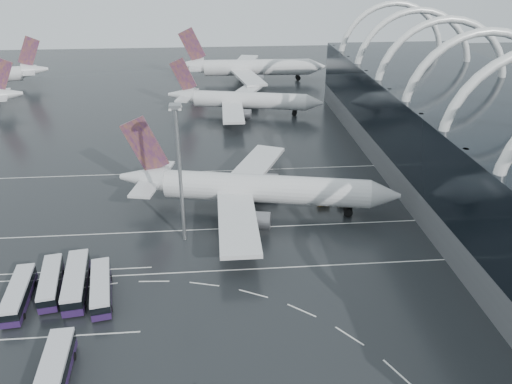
{
  "coord_description": "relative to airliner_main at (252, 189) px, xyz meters",
  "views": [
    {
      "loc": [
        1.8,
        -72.14,
        49.24
      ],
      "look_at": [
        9.08,
        13.42,
        7.0
      ],
      "focal_mm": 35.0,
      "sensor_mm": 36.0,
      "label": 1
    }
  ],
  "objects": [
    {
      "name": "bus_row_near_b",
      "position": [
        -33.85,
        -24.5,
        -3.23
      ],
      "size": [
        4.79,
        12.57,
        3.02
      ],
      "rotation": [
        0.0,
        0.0,
        1.74
      ],
      "color": "#251543",
      "rests_on": "ground"
    },
    {
      "name": "gse_cart_belly_d",
      "position": [
        19.31,
        -0.08,
        -4.3
      ],
      "size": [
        2.18,
        1.29,
        1.19
      ],
      "primitive_type": "cube",
      "color": "slate",
      "rests_on": "ground"
    },
    {
      "name": "bus_bay_line_south",
      "position": [
        -32.75,
        -35.27,
        -4.89
      ],
      "size": [
        28.0,
        0.25,
        0.01
      ],
      "primitive_type": "cube",
      "color": "silver",
      "rests_on": "ground"
    },
    {
      "name": "bus_row_far_c",
      "position": [
        -28.01,
        -44.4,
        -3.03
      ],
      "size": [
        3.96,
        13.94,
        3.39
      ],
      "rotation": [
        0.0,
        0.0,
        1.63
      ],
      "color": "#251543",
      "rests_on": "ground"
    },
    {
      "name": "bus_row_near_c",
      "position": [
        -29.82,
        -24.88,
        -3.02
      ],
      "size": [
        4.96,
        14.14,
        3.41
      ],
      "rotation": [
        0.0,
        0.0,
        1.71
      ],
      "color": "#251543",
      "rests_on": "ground"
    },
    {
      "name": "lane_marking_near",
      "position": [
        -8.75,
        -21.27,
        -4.89
      ],
      "size": [
        120.0,
        0.25,
        0.01
      ],
      "primitive_type": "cube",
      "color": "silver",
      "rests_on": "ground"
    },
    {
      "name": "bus_row_near_a",
      "position": [
        -37.86,
        -27.21,
        -3.21
      ],
      "size": [
        4.06,
        12.65,
        3.06
      ],
      "rotation": [
        0.0,
        0.0,
        1.67
      ],
      "color": "#251543",
      "rests_on": "ground"
    },
    {
      "name": "bus_row_near_d",
      "position": [
        -25.64,
        -26.66,
        -3.18
      ],
      "size": [
        5.04,
        12.93,
        3.11
      ],
      "rotation": [
        0.0,
        0.0,
        1.75
      ],
      "color": "#251543",
      "rests_on": "ground"
    },
    {
      "name": "bus_bay_line_north",
      "position": [
        -32.75,
        -19.27,
        -4.89
      ],
      "size": [
        28.0,
        0.25,
        0.01
      ],
      "primitive_type": "cube",
      "color": "silver",
      "rests_on": "ground"
    },
    {
      "name": "gse_cart_belly_e",
      "position": [
        4.09,
        14.85,
        -4.38
      ],
      "size": [
        1.89,
        1.12,
        1.03
      ],
      "primitive_type": "cube",
      "color": "#B27817",
      "rests_on": "ground"
    },
    {
      "name": "lane_marking_far",
      "position": [
        -8.75,
        20.73,
        -4.89
      ],
      "size": [
        120.0,
        0.25,
        0.01
      ],
      "primitive_type": "cube",
      "color": "silver",
      "rests_on": "ground"
    },
    {
      "name": "terminal",
      "position": [
        52.82,
        0.56,
        5.98
      ],
      "size": [
        42.0,
        160.0,
        34.9
      ],
      "color": "#525356",
      "rests_on": "ground"
    },
    {
      "name": "gse_cart_belly_a",
      "position": [
        15.32,
        1.01,
        -4.22
      ],
      "size": [
        2.46,
        1.45,
        1.34
      ],
      "primitive_type": "cube",
      "color": "#B27817",
      "rests_on": "ground"
    },
    {
      "name": "floodlight_mast",
      "position": [
        -13.48,
        -10.46,
        11.45
      ],
      "size": [
        1.99,
        1.99,
        25.98
      ],
      "color": "gray",
      "rests_on": "ground"
    },
    {
      "name": "ground",
      "position": [
        -8.75,
        -19.27,
        -4.89
      ],
      "size": [
        420.0,
        420.0,
        0.0
      ],
      "primitive_type": "plane",
      "color": "black",
      "rests_on": "ground"
    },
    {
      "name": "lane_marking_mid",
      "position": [
        -8.75,
        -7.27,
        -4.89
      ],
      "size": [
        120.0,
        0.25,
        0.01
      ],
      "primitive_type": "cube",
      "color": "silver",
      "rests_on": "ground"
    },
    {
      "name": "airliner_gate_c",
      "position": [
        7.42,
        110.92,
        0.48
      ],
      "size": [
        60.09,
        55.6,
        21.46
      ],
      "rotation": [
        0.0,
        0.0,
        -0.02
      ],
      "color": "silver",
      "rests_on": "ground"
    },
    {
      "name": "airliner_main",
      "position": [
        0.0,
        0.0,
        0.0
      ],
      "size": [
        57.38,
        49.52,
        19.53
      ],
      "rotation": [
        0.0,
        0.0,
        -0.21
      ],
      "color": "silver",
      "rests_on": "ground"
    },
    {
      "name": "airliner_gate_b",
      "position": [
        1.92,
        67.02,
        -0.45
      ],
      "size": [
        50.73,
        44.89,
        17.73
      ],
      "rotation": [
        0.0,
        0.0,
        -0.22
      ],
      "color": "silver",
      "rests_on": "ground"
    }
  ]
}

